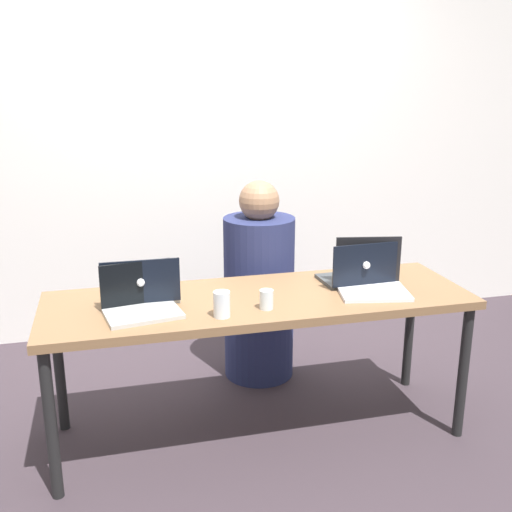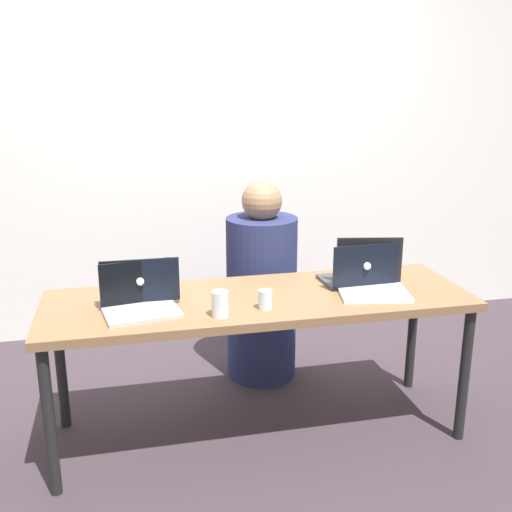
{
  "view_description": "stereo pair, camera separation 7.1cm",
  "coord_description": "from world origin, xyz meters",
  "views": [
    {
      "loc": [
        -0.66,
        -2.56,
        1.68
      ],
      "look_at": [
        0.0,
        0.06,
        0.9
      ],
      "focal_mm": 42.0,
      "sensor_mm": 36.0,
      "label": 1
    },
    {
      "loc": [
        -0.59,
        -2.57,
        1.68
      ],
      "look_at": [
        0.0,
        0.06,
        0.9
      ],
      "focal_mm": 42.0,
      "sensor_mm": 36.0,
      "label": 2
    }
  ],
  "objects": [
    {
      "name": "laptop_front_left",
      "position": [
        -0.55,
        -0.08,
        0.77
      ],
      "size": [
        0.35,
        0.27,
        0.21
      ],
      "rotation": [
        0.0,
        0.0,
        0.17
      ],
      "color": "#B3B6B4",
      "rests_on": "desk"
    },
    {
      "name": "water_glass_left",
      "position": [
        -0.22,
        -0.2,
        0.77
      ],
      "size": [
        0.07,
        0.07,
        0.11
      ],
      "color": "white",
      "rests_on": "desk"
    },
    {
      "name": "desk",
      "position": [
        0.0,
        0.0,
        0.66
      ],
      "size": [
        2.0,
        0.64,
        0.72
      ],
      "color": "brown",
      "rests_on": "ground"
    },
    {
      "name": "ground_plane",
      "position": [
        0.0,
        0.0,
        0.0
      ],
      "size": [
        12.0,
        12.0,
        0.0
      ],
      "primitive_type": "plane",
      "color": "#372C33"
    },
    {
      "name": "laptop_back_right",
      "position": [
        0.52,
        0.07,
        0.77
      ],
      "size": [
        0.35,
        0.27,
        0.22
      ],
      "rotation": [
        0.0,
        0.0,
        3.19
      ],
      "color": "#34393C",
      "rests_on": "desk"
    },
    {
      "name": "person_at_center",
      "position": [
        0.16,
        0.62,
        0.52
      ],
      "size": [
        0.48,
        0.48,
        1.17
      ],
      "rotation": [
        0.0,
        0.0,
        3.36
      ],
      "color": "navy",
      "rests_on": "ground"
    },
    {
      "name": "back_wall",
      "position": [
        0.0,
        1.48,
        1.28
      ],
      "size": [
        5.19,
        0.1,
        2.56
      ],
      "primitive_type": "cube",
      "color": "silver",
      "rests_on": "ground"
    },
    {
      "name": "water_glass_center",
      "position": [
        -0.01,
        -0.16,
        0.76
      ],
      "size": [
        0.06,
        0.06,
        0.09
      ],
      "color": "silver",
      "rests_on": "desk"
    },
    {
      "name": "laptop_front_right",
      "position": [
        0.54,
        -0.05,
        0.77
      ],
      "size": [
        0.36,
        0.31,
        0.25
      ],
      "rotation": [
        0.0,
        0.0,
        -0.19
      ],
      "color": "silver",
      "rests_on": "desk"
    },
    {
      "name": "laptop_back_left",
      "position": [
        -0.54,
        0.08,
        0.77
      ],
      "size": [
        0.35,
        0.25,
        0.22
      ],
      "rotation": [
        0.0,
        0.0,
        3.13
      ],
      "color": "silver",
      "rests_on": "desk"
    }
  ]
}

